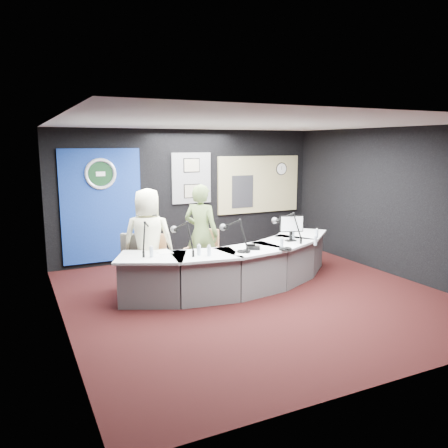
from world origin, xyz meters
name	(u,v)px	position (x,y,z in m)	size (l,w,h in m)	color
ground	(256,296)	(0.00, 0.00, 0.00)	(6.00, 6.00, 0.00)	black
ceiling	(258,123)	(0.00, 0.00, 2.80)	(6.00, 6.00, 0.02)	silver
wall_back	(189,194)	(0.00, 3.00, 1.40)	(6.00, 0.02, 2.80)	black
wall_front	(404,253)	(0.00, -3.00, 1.40)	(6.00, 0.02, 2.80)	black
wall_left	(59,227)	(-3.00, 0.00, 1.40)	(0.02, 6.00, 2.80)	black
wall_right	(395,202)	(3.00, 0.00, 1.40)	(0.02, 6.00, 2.80)	black
broadcast_desk	(238,266)	(-0.05, 0.55, 0.38)	(4.50, 1.90, 0.75)	silver
backdrop_panel	(102,206)	(-1.90, 2.97, 1.25)	(1.60, 0.05, 2.30)	navy
agency_seal	(100,174)	(-1.90, 2.93, 1.90)	(0.63, 0.63, 0.07)	silver
seal_center	(100,174)	(-1.90, 2.94, 1.90)	(0.48, 0.48, 0.01)	black
pinboard	(191,178)	(0.05, 2.97, 1.75)	(0.90, 0.04, 1.10)	slate
framed_photo_upper	(192,165)	(0.05, 2.94, 2.03)	(0.34, 0.02, 0.27)	gray
framed_photo_lower	(192,191)	(0.05, 2.94, 1.47)	(0.34, 0.02, 0.27)	gray
booth_window_frame	(259,184)	(1.75, 2.97, 1.55)	(2.12, 0.06, 1.32)	tan
booth_glow	(259,184)	(1.75, 2.96, 1.55)	(2.00, 0.02, 1.20)	#E0B38D
equipment_rack	(242,192)	(1.30, 2.94, 1.40)	(0.55, 0.02, 0.75)	black
wall_clock	(281,169)	(2.35, 2.94, 1.90)	(0.28, 0.28, 0.01)	white
armchair_left	(149,266)	(-1.51, 1.03, 0.43)	(0.48, 0.48, 0.86)	tan
armchair_right	(201,258)	(-0.52, 1.08, 0.45)	(0.51, 0.51, 0.91)	tan
draped_jacket	(136,254)	(-1.68, 1.23, 0.62)	(0.50, 0.10, 0.70)	#686458
person_man	(148,240)	(-1.51, 1.03, 0.88)	(0.86, 0.56, 1.77)	#FFFBCB
person_woman	(201,234)	(-0.52, 1.08, 0.90)	(0.65, 0.43, 1.79)	#586F3A
computer_monitor	(291,224)	(0.98, 0.46, 1.07)	(0.45, 0.03, 0.30)	black
desk_phone	(254,248)	(0.06, 0.19, 0.78)	(0.20, 0.16, 0.05)	black
headphones_near	(285,249)	(0.51, -0.08, 0.77)	(0.23, 0.23, 0.04)	black
headphones_far	(244,251)	(-0.19, 0.07, 0.77)	(0.24, 0.24, 0.04)	black
paper_stack	(164,252)	(-1.36, 0.67, 0.75)	(0.23, 0.33, 0.00)	white
notepad	(242,253)	(-0.27, 0.01, 0.75)	(0.20, 0.29, 0.00)	white
boom_mic_a	(147,234)	(-1.61, 0.72, 1.05)	(0.40, 0.67, 0.60)	black
boom_mic_b	(183,235)	(-1.09, 0.45, 1.05)	(0.22, 0.73, 0.60)	black
boom_mic_c	(235,232)	(-0.26, 0.27, 1.05)	(0.26, 0.72, 0.60)	black
boom_mic_d	(288,225)	(0.92, 0.48, 1.05)	(0.30, 0.71, 0.60)	black
water_bottles	(247,243)	(-0.03, 0.27, 0.84)	(3.27, 0.63, 0.18)	silver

